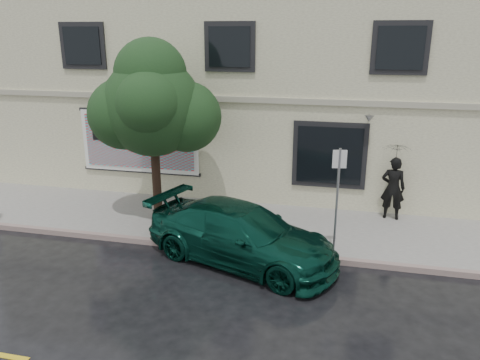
# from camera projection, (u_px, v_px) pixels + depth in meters

# --- Properties ---
(ground) EXTENTS (90.00, 90.00, 0.00)m
(ground) POSITION_uv_depth(u_px,v_px,m) (181.00, 276.00, 11.31)
(ground) COLOR black
(ground) RESTS_ON ground
(sidewalk) EXTENTS (20.00, 3.50, 0.15)m
(sidewalk) POSITION_uv_depth(u_px,v_px,m) (217.00, 222.00, 14.30)
(sidewalk) COLOR #9C9893
(sidewalk) RESTS_ON ground
(curb) EXTENTS (20.00, 0.18, 0.16)m
(curb) POSITION_uv_depth(u_px,v_px,m) (200.00, 247.00, 12.68)
(curb) COLOR gray
(curb) RESTS_ON ground
(building) EXTENTS (20.00, 8.12, 7.00)m
(building) POSITION_uv_depth(u_px,v_px,m) (255.00, 88.00, 18.60)
(building) COLOR beige
(building) RESTS_ON ground
(billboard) EXTENTS (4.30, 0.16, 2.20)m
(billboard) POSITION_uv_depth(u_px,v_px,m) (139.00, 142.00, 15.94)
(billboard) COLOR white
(billboard) RESTS_ON ground
(car) EXTENTS (5.52, 3.77, 1.47)m
(car) POSITION_uv_depth(u_px,v_px,m) (242.00, 234.00, 11.84)
(car) COLOR #083428
(car) RESTS_ON ground
(pedestrian) EXTENTS (0.75, 0.53, 1.94)m
(pedestrian) POSITION_uv_depth(u_px,v_px,m) (393.00, 188.00, 14.14)
(pedestrian) COLOR black
(pedestrian) RESTS_ON sidewalk
(umbrella) EXTENTS (1.18, 1.18, 0.67)m
(umbrella) POSITION_uv_depth(u_px,v_px,m) (397.00, 146.00, 13.75)
(umbrella) COLOR black
(umbrella) RESTS_ON pedestrian
(street_tree) EXTENTS (2.86, 2.86, 4.86)m
(street_tree) POSITION_uv_depth(u_px,v_px,m) (152.00, 107.00, 13.42)
(street_tree) COLOR black
(street_tree) RESTS_ON sidewalk
(sign_pole) EXTENTS (0.34, 0.09, 2.81)m
(sign_pole) POSITION_uv_depth(u_px,v_px,m) (337.00, 193.00, 11.59)
(sign_pole) COLOR #919399
(sign_pole) RESTS_ON sidewalk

